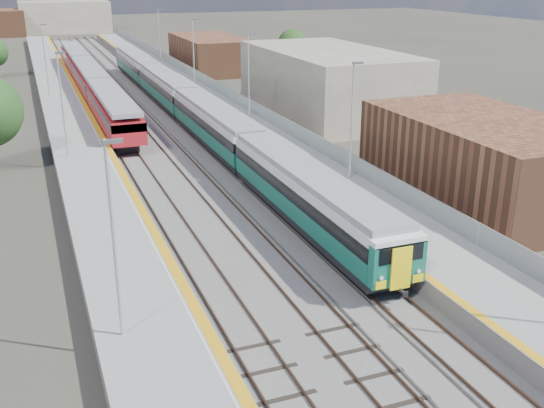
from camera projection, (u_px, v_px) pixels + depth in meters
ground at (162, 115)px, 64.28m from camera, size 320.00×320.00×0.00m
ballast_bed at (135, 112)px, 65.70m from camera, size 10.50×155.00×0.06m
tracks at (138, 108)px, 67.34m from camera, size 8.96×160.00×0.17m
platform_right at (205, 102)px, 68.05m from camera, size 4.70×155.00×8.52m
platform_left at (66, 112)px, 63.22m from camera, size 4.30×155.00×8.52m
green_train at (188, 104)px, 59.46m from camera, size 2.66×74.20×2.93m
red_train at (90, 79)px, 72.92m from camera, size 2.74×55.65×3.46m
tree_d at (293, 45)px, 90.02m from camera, size 4.46×4.46×6.05m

